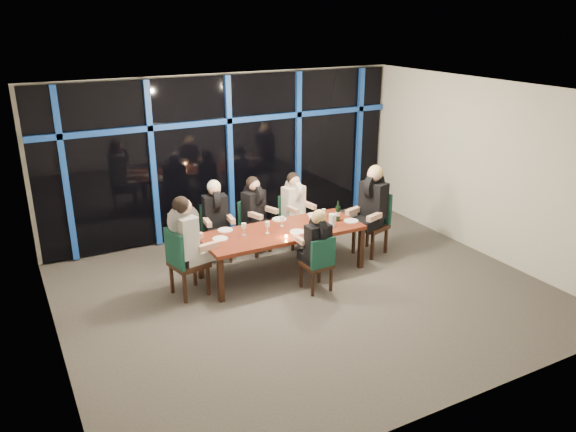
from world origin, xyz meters
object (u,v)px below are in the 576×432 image
Objects in this scene: chair_end_right at (374,220)px; diner_near_mid at (317,238)px; chair_near_mid at (319,261)px; chair_far_left at (215,229)px; diner_end_left at (186,232)px; diner_end_right at (372,198)px; water_pitcher at (332,220)px; diner_far_left at (216,209)px; chair_far_mid at (252,223)px; wine_bottle at (338,213)px; diner_far_mid at (255,204)px; diner_far_right at (295,199)px; chair_far_right at (292,217)px; chair_end_left at (183,260)px; dining_table at (282,234)px.

diner_near_mid reaches higher than chair_end_right.
chair_near_mid is at bearing -80.29° from chair_end_right.
diner_end_left is at bearing -122.07° from chair_far_left.
water_pitcher is (-0.94, -0.22, -0.18)m from diner_end_right.
diner_far_left is 0.90× the size of diner_end_left.
chair_far_mid is at bearing -66.65° from diner_end_left.
wine_bottle is at bearing -102.51° from diner_end_left.
chair_end_right is 1.09m from water_pitcher.
diner_end_left is at bearing -168.45° from diner_far_mid.
chair_end_right is (2.55, -1.04, 0.07)m from chair_far_left.
diner_far_right is 1.75m from diner_near_mid.
chair_far_mid is 2.13m from diner_end_right.
chair_far_mid is 0.89× the size of diner_end_right.
diner_end_left is 1.19× the size of diner_near_mid.
diner_end_left is at bearing -166.85° from diner_far_right.
diner_far_left is 2.69× the size of wine_bottle.
diner_end_right is 1.72m from diner_near_mid.
diner_end_left is (-2.28, -0.99, 0.49)m from chair_far_right.
diner_near_mid reaches higher than water_pitcher.
diner_end_right reaches higher than diner_near_mid.
chair_far_right is 0.38m from diner_far_right.
diner_far_mid is at bearing 134.93° from wine_bottle.
wine_bottle is (1.75, -1.11, 0.35)m from chair_far_left.
water_pitcher is at bearing -94.63° from diner_end_right.
diner_far_mid is at bearing -135.27° from chair_end_right.
diner_far_right is 1.37m from diner_end_right.
chair_end_left is 1.17× the size of diner_far_right.
dining_table is 2.77× the size of diner_far_left.
chair_far_left is (-0.74, 1.05, -0.14)m from dining_table.
chair_far_mid is at bearing -84.52° from diner_near_mid.
diner_far_left reaches higher than chair_near_mid.
diner_end_right is at bearing -0.76° from dining_table.
diner_far_mid is (0.03, -0.07, 0.37)m from chair_far_mid.
chair_far_left is 0.90× the size of chair_end_left.
diner_end_right reaches higher than chair_near_mid.
wine_bottle is at bearing -26.08° from chair_far_left.
chair_far_left is at bearing 153.18° from diner_far_mid.
diner_near_mid is at bearing -55.24° from diner_far_left.
diner_end_right reaches higher than chair_far_right.
chair_end_left is at bearing -107.28° from chair_end_right.
chair_far_mid is (0.69, -0.00, -0.01)m from chair_far_left.
diner_far_mid is 4.38× the size of water_pitcher.
diner_far_mid is (1.64, 0.99, 0.31)m from chair_end_left.
chair_far_mid is at bearing 92.71° from dining_table.
diner_end_left reaches higher than wine_bottle.
diner_near_mid is at bearing -116.33° from diner_far_right.
chair_far_mid is 2.71× the size of wine_bottle.
dining_table is 1.23m from chair_far_right.
diner_far_mid is 0.87× the size of diner_end_right.
diner_far_left is at bearing -64.55° from chair_near_mid.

